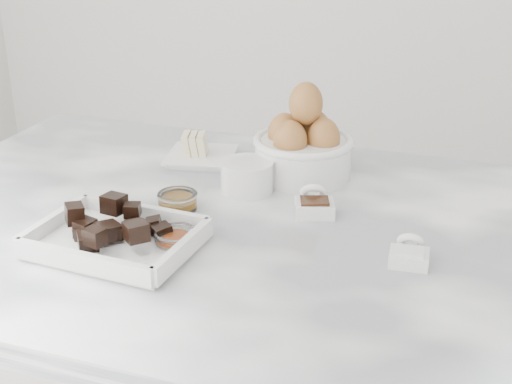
% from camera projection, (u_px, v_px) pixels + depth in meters
% --- Properties ---
extents(marble_slab, '(1.20, 0.80, 0.04)m').
position_uv_depth(marble_slab, '(238.00, 231.00, 1.15)').
color(marble_slab, white).
rests_on(marble_slab, cabinet).
extents(chocolate_dish, '(0.25, 0.19, 0.06)m').
position_uv_depth(chocolate_dish, '(116.00, 233.00, 1.04)').
color(chocolate_dish, white).
rests_on(chocolate_dish, marble_slab).
extents(butter_plate, '(0.15, 0.15, 0.05)m').
position_uv_depth(butter_plate, '(200.00, 152.00, 1.38)').
color(butter_plate, white).
rests_on(butter_plate, marble_slab).
extents(sugar_ramekin, '(0.09, 0.09, 0.05)m').
position_uv_depth(sugar_ramekin, '(247.00, 175.00, 1.24)').
color(sugar_ramekin, white).
rests_on(sugar_ramekin, marble_slab).
extents(egg_bowl, '(0.18, 0.18, 0.18)m').
position_uv_depth(egg_bowl, '(303.00, 146.00, 1.29)').
color(egg_bowl, white).
rests_on(egg_bowl, marble_slab).
extents(honey_bowl, '(0.07, 0.07, 0.03)m').
position_uv_depth(honey_bowl, '(178.00, 200.00, 1.18)').
color(honey_bowl, white).
rests_on(honey_bowl, marble_slab).
extents(zest_bowl, '(0.07, 0.07, 0.03)m').
position_uv_depth(zest_bowl, '(176.00, 239.00, 1.05)').
color(zest_bowl, white).
rests_on(zest_bowl, marble_slab).
extents(vanilla_spoon, '(0.08, 0.09, 0.05)m').
position_uv_depth(vanilla_spoon, '(314.00, 204.00, 1.16)').
color(vanilla_spoon, white).
rests_on(vanilla_spoon, marble_slab).
extents(salt_spoon, '(0.06, 0.07, 0.04)m').
position_uv_depth(salt_spoon, '(409.00, 253.00, 1.01)').
color(salt_spoon, white).
rests_on(salt_spoon, marble_slab).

